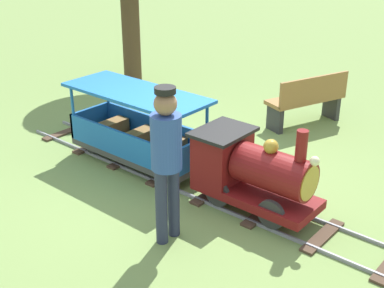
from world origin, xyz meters
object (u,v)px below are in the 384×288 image
Objects in this scene: passenger_car at (138,134)px; park_bench at (307,100)px; conductor_person at (166,154)px; locomotive at (250,169)px.

passenger_car is 2.84m from park_bench.
conductor_person is 1.19× the size of park_bench.
park_bench is (-3.67, -0.44, -0.54)m from conductor_person.
passenger_car is at bearing -124.90° from conductor_person.
conductor_person reaches higher than park_bench.
locomotive is at bearing 90.00° from passenger_car.
passenger_car is (0.00, -1.76, -0.06)m from locomotive.
passenger_car is 1.47× the size of park_bench.
park_bench is at bearing -173.12° from conductor_person.
park_bench is at bearing 158.85° from passenger_car.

